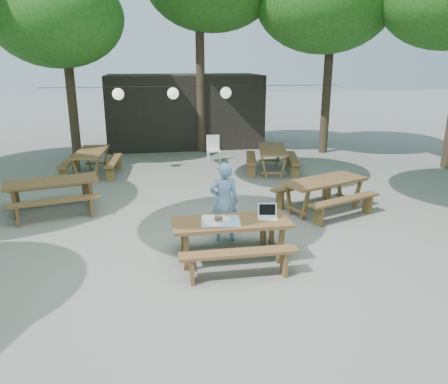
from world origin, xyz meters
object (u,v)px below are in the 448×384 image
Objects in this scene: main_picnic_table at (231,240)px; woman at (224,202)px; plastic_chair at (214,154)px; picnic_table_nw at (53,196)px.

woman is (0.05, 0.96, 0.38)m from main_picnic_table.
plastic_chair is (0.88, 7.66, -0.13)m from main_picnic_table.
picnic_table_nw is at bearing -27.59° from woman.
main_picnic_table is 1.30× the size of woman.
picnic_table_nw is 6.24m from plastic_chair.
picnic_table_nw is 4.26m from woman.
main_picnic_table is 7.71m from plastic_chair.
plastic_chair reaches higher than picnic_table_nw.
main_picnic_table is at bearing 91.96° from woman.
woman is 6.78m from plastic_chair.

